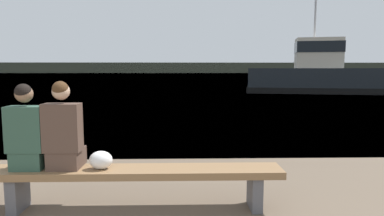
{
  "coord_description": "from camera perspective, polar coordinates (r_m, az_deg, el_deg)",
  "views": [
    {
      "loc": [
        0.88,
        -1.01,
        1.61
      ],
      "look_at": [
        1.05,
        5.8,
        0.84
      ],
      "focal_mm": 32.0,
      "sensor_mm": 36.0,
      "label": 1
    }
  ],
  "objects": [
    {
      "name": "water_surface",
      "position": [
        126.04,
        -1.88,
        5.74
      ],
      "size": [
        240.0,
        240.0,
        0.0
      ],
      "primitive_type": "plane",
      "color": "#386084",
      "rests_on": "ground"
    },
    {
      "name": "far_shoreline",
      "position": [
        155.4,
        -1.8,
        6.71
      ],
      "size": [
        600.0,
        12.0,
        4.51
      ],
      "primitive_type": "cube",
      "color": "#424738",
      "rests_on": "ground"
    },
    {
      "name": "bench_main",
      "position": [
        4.42,
        -27.14,
        -10.18
      ],
      "size": [
        6.03,
        0.43,
        0.49
      ],
      "color": "brown",
      "rests_on": "ground"
    },
    {
      "name": "person_left",
      "position": [
        4.26,
        -25.72,
        -3.91
      ],
      "size": [
        0.4,
        0.41,
        0.97
      ],
      "color": "#2D4C3D",
      "rests_on": "bench_main"
    },
    {
      "name": "person_right",
      "position": [
        4.11,
        -20.61,
        -3.86
      ],
      "size": [
        0.4,
        0.41,
        1.0
      ],
      "color": "#4C382D",
      "rests_on": "bench_main"
    },
    {
      "name": "shopping_bag",
      "position": [
        4.03,
        -14.96,
        -8.38
      ],
      "size": [
        0.26,
        0.19,
        0.21
      ],
      "color": "white",
      "rests_on": "bench_main"
    },
    {
      "name": "tugboat_red",
      "position": [
        25.08,
        19.43,
        5.1
      ],
      "size": [
        9.15,
        5.12,
        6.96
      ],
      "rotation": [
        0.0,
        0.0,
        1.35
      ],
      "color": "black",
      "rests_on": "water_surface"
    }
  ]
}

